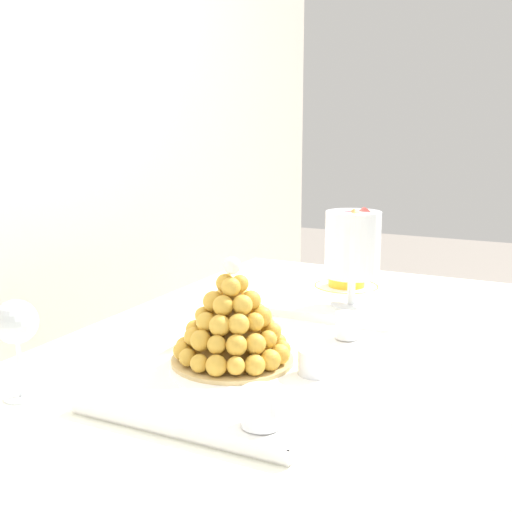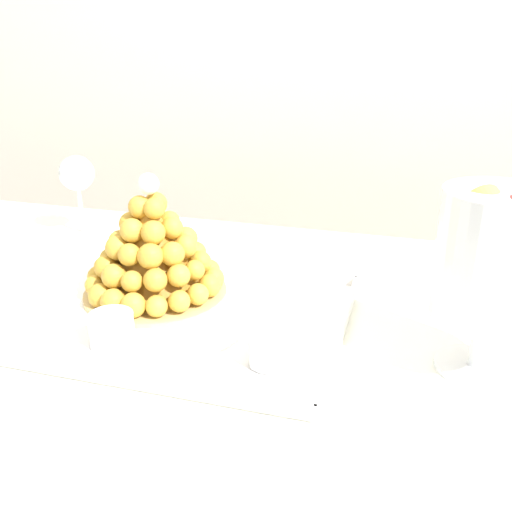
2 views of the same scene
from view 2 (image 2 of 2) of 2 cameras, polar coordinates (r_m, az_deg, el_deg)
The scene contains 8 objects.
backdrop_wall at distance 1.76m, azimuth 7.25°, elevation 23.72°, with size 4.80×0.10×2.50m, color silver.
buffet_table at distance 0.97m, azimuth -4.16°, elevation -11.65°, with size 1.66×0.93×0.76m.
serving_tray at distance 0.94m, azimuth -10.81°, elevation -5.43°, with size 0.63×0.39×0.02m.
croquembouche at distance 0.96m, azimuth -10.13°, elevation 0.39°, with size 0.24×0.24×0.21m.
dessert_cup_mid_left at distance 0.84m, azimuth -14.02°, elevation -7.16°, with size 0.06×0.06×0.05m.
dessert_cup_centre at distance 0.77m, azimuth 1.20°, elevation -8.98°, with size 0.05×0.05×0.05m.
macaron_goblet at distance 0.77m, azimuth 22.30°, elevation -0.23°, with size 0.14×0.14×0.26m.
wine_glass at distance 1.29m, azimuth -17.24°, elevation 7.56°, with size 0.07×0.07×0.17m.
Camera 2 is at (0.29, -0.75, 1.19)m, focal length 40.56 mm.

